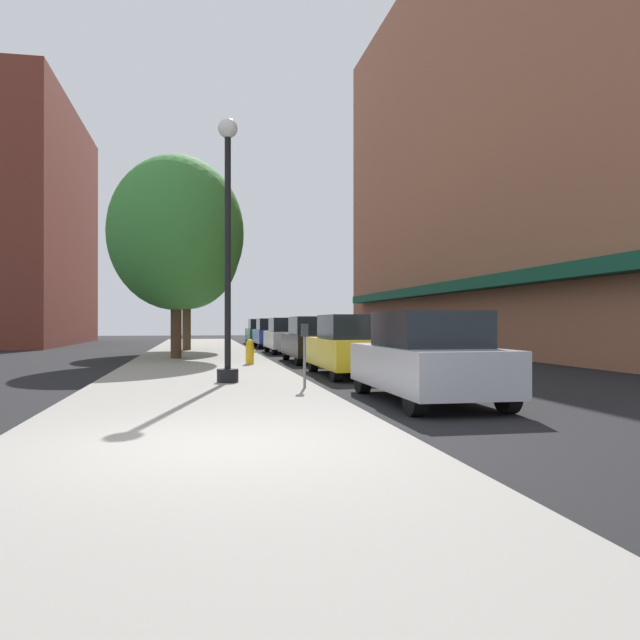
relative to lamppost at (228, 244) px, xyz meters
The scene contains 15 objects.
ground_plane 11.71m from the lamppost, 72.17° to the left, with size 90.00×90.00×0.00m, color black.
sidewalk_slab 12.15m from the lamppost, 92.69° to the left, with size 4.80×50.00×0.12m, color gray.
building_right_brick 21.96m from the lamppost, 45.56° to the left, with size 6.80×40.00×21.56m.
building_far_background 32.20m from the lamppost, 111.26° to the left, with size 6.80×18.00×15.29m.
lamppost is the anchor object (origin of this frame).
fire_hydrant 6.72m from the lamppost, 80.91° to the left, with size 0.33×0.26×0.79m.
parking_meter_near 3.08m from the lamppost, 44.29° to the right, with size 0.14×0.09×1.31m.
tree_near 9.96m from the lamppost, 98.53° to the left, with size 4.98×4.98×7.51m.
tree_mid 16.98m from the lamppost, 94.10° to the left, with size 5.06×5.06×7.77m.
car_silver 5.35m from the lamppost, 43.85° to the right, with size 1.80×4.30×1.66m.
car_yellow 4.84m from the lamppost, 35.00° to the left, with size 1.80×4.30×1.66m.
car_black 9.31m from the lamppost, 67.46° to the left, with size 1.80×4.30×1.66m.
car_white 15.81m from the lamppost, 77.25° to the left, with size 1.80×4.30×1.66m.
car_blue 22.23m from the lamppost, 81.02° to the left, with size 1.80×4.30×1.66m.
car_green 28.52m from the lamppost, 83.03° to the left, with size 1.80×4.30×1.66m.
Camera 1 is at (-0.08, -7.02, 1.47)m, focal length 35.64 mm.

